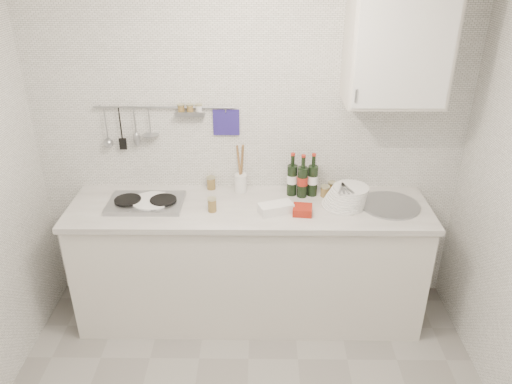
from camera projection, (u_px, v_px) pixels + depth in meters
back_wall at (250, 144)px, 3.49m from camera, size 3.00×0.02×2.50m
counter at (250, 265)px, 3.59m from camera, size 2.44×0.64×0.96m
wall_rail at (162, 121)px, 3.38m from camera, size 0.98×0.09×0.34m
wall_cabinet at (398, 47)px, 3.00m from camera, size 0.60×0.38×0.70m
plate_stack_hob at (151, 203)px, 3.36m from camera, size 0.28×0.28×0.04m
plate_stack_sink at (347, 197)px, 3.36m from camera, size 0.32×0.30×0.13m
wine_bottles at (303, 175)px, 3.44m from camera, size 0.22×0.10×0.31m
butter_dish at (276, 208)px, 3.27m from camera, size 0.25×0.18×0.07m
strawberry_punnet at (303, 210)px, 3.26m from camera, size 0.14×0.14×0.05m
utensil_crock at (241, 180)px, 3.52m from camera, size 0.09×0.09×0.36m
jar_a at (211, 183)px, 3.58m from camera, size 0.06×0.06×0.09m
jar_b at (332, 187)px, 3.54m from camera, size 0.06×0.06×0.08m
jar_c at (325, 191)px, 3.48m from camera, size 0.07×0.07×0.08m
jar_d at (212, 205)px, 3.28m from camera, size 0.06×0.06×0.10m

